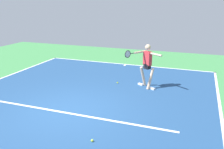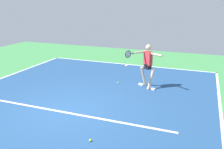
% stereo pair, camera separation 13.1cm
% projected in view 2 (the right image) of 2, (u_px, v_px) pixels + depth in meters
% --- Properties ---
extents(ground_plane, '(22.06, 22.06, 0.00)m').
position_uv_depth(ground_plane, '(68.00, 110.00, 7.99)').
color(ground_plane, '#428E4C').
extents(court_surface, '(9.54, 13.11, 0.00)m').
position_uv_depth(court_surface, '(68.00, 110.00, 7.99)').
color(court_surface, navy).
rests_on(court_surface, ground_plane).
extents(court_line_baseline_near, '(9.54, 0.10, 0.01)m').
position_uv_depth(court_line_baseline_near, '(127.00, 64.00, 13.80)').
color(court_line_baseline_near, white).
rests_on(court_line_baseline_near, ground_plane).
extents(court_line_sideline_left, '(0.10, 13.11, 0.01)m').
position_uv_depth(court_line_sideline_left, '(223.00, 138.00, 6.37)').
color(court_line_sideline_left, white).
rests_on(court_line_sideline_left, ground_plane).
extents(court_line_service, '(7.15, 0.10, 0.01)m').
position_uv_depth(court_line_service, '(65.00, 112.00, 7.83)').
color(court_line_service, white).
rests_on(court_line_service, ground_plane).
extents(court_line_centre_mark, '(0.10, 0.30, 0.01)m').
position_uv_depth(court_line_centre_mark, '(126.00, 65.00, 13.62)').
color(court_line_centre_mark, white).
rests_on(court_line_centre_mark, ground_plane).
extents(tennis_player, '(1.37, 1.11, 1.83)m').
position_uv_depth(tennis_player, '(147.00, 63.00, 9.79)').
color(tennis_player, beige).
rests_on(tennis_player, ground_plane).
extents(tennis_ball_near_service_line, '(0.07, 0.07, 0.07)m').
position_uv_depth(tennis_ball_near_service_line, '(118.00, 83.00, 10.60)').
color(tennis_ball_near_service_line, '#CCE033').
rests_on(tennis_ball_near_service_line, ground_plane).
extents(tennis_ball_centre_court, '(0.07, 0.07, 0.07)m').
position_uv_depth(tennis_ball_centre_court, '(90.00, 140.00, 6.20)').
color(tennis_ball_centre_court, '#C6E53D').
rests_on(tennis_ball_centre_court, ground_plane).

